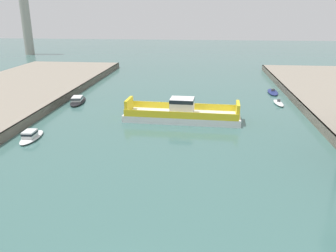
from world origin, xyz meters
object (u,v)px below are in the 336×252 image
object	(u,v)px
smokestack_distant_a	(24,7)
moored_boat_mid_right	(273,92)
chain_ferry	(182,114)
moored_boat_near_right	(78,100)
moored_boat_far_right	(279,103)
moored_boat_mid_left	(31,136)

from	to	relation	value
smokestack_distant_a	moored_boat_mid_right	bearing A→B (deg)	-35.26
chain_ferry	moored_boat_near_right	size ratio (longest dim) A/B	2.32
chain_ferry	smokestack_distant_a	world-z (taller)	smokestack_distant_a
moored_boat_mid_right	moored_boat_near_right	bearing A→B (deg)	-162.44
moored_boat_mid_right	moored_boat_far_right	xyz separation A→B (m)	(-0.63, -9.63, 0.03)
moored_boat_mid_left	moored_boat_far_right	distance (m)	44.75
chain_ferry	moored_boat_far_right	distance (m)	21.50
moored_boat_mid_left	smokestack_distant_a	bearing A→B (deg)	116.88
chain_ferry	moored_boat_mid_right	bearing A→B (deg)	49.45
moored_boat_far_right	moored_boat_mid_right	bearing A→B (deg)	86.24
moored_boat_mid_left	smokestack_distant_a	size ratio (longest dim) A/B	0.18
chain_ferry	moored_boat_mid_left	size ratio (longest dim) A/B	3.13
moored_boat_near_right	smokestack_distant_a	size ratio (longest dim) A/B	0.24
moored_boat_near_right	moored_boat_mid_right	size ratio (longest dim) A/B	1.25
chain_ferry	moored_boat_far_right	bearing A→B (deg)	33.84
moored_boat_mid_right	moored_boat_far_right	distance (m)	9.65
moored_boat_mid_left	moored_boat_far_right	bearing A→B (deg)	31.06
moored_boat_far_right	smokestack_distant_a	distance (m)	112.83
moored_boat_mid_left	smokestack_distant_a	xyz separation A→B (m)	(-47.61, 93.92, 17.85)
moored_boat_mid_left	moored_boat_mid_right	distance (m)	50.88
moored_boat_mid_right	smokestack_distant_a	bearing A→B (deg)	144.74
moored_boat_near_right	moored_boat_mid_right	distance (m)	41.46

